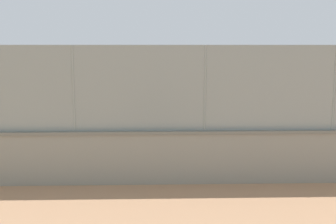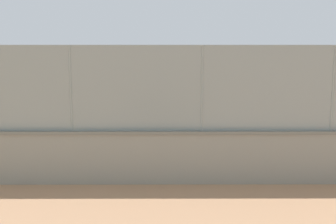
{
  "view_description": "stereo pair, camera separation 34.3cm",
  "coord_description": "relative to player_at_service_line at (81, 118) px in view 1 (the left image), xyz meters",
  "views": [
    {
      "loc": [
        1.52,
        21.19,
        3.39
      ],
      "look_at": [
        0.73,
        8.09,
        1.34
      ],
      "focal_mm": 44.75,
      "sensor_mm": 36.0,
      "label": 1
    },
    {
      "loc": [
        1.18,
        21.21,
        3.39
      ],
      "look_at": [
        0.73,
        8.09,
        1.34
      ],
      "focal_mm": 44.75,
      "sensor_mm": 36.0,
      "label": 2
    }
  ],
  "objects": [
    {
      "name": "player_foreground_swinging",
      "position": [
        -6.55,
        -0.22,
        -0.1
      ],
      "size": [
        0.66,
        0.95,
        1.55
      ],
      "color": "black",
      "rests_on": "ground_plane"
    },
    {
      "name": "fence_panel_on_wall",
      "position": [
        -2.01,
        4.0,
        1.37
      ],
      "size": [
        28.8,
        0.94,
        2.09
      ],
      "color": "gray",
      "rests_on": "perimeter_wall"
    },
    {
      "name": "perimeter_wall",
      "position": [
        -2.01,
        4.0,
        -0.33
      ],
      "size": [
        29.33,
        1.25,
        1.34
      ],
      "color": "gray",
      "rests_on": "ground_plane"
    },
    {
      "name": "sports_ball",
      "position": [
        0.21,
        1.85,
        0.39
      ],
      "size": [
        0.21,
        0.21,
        0.21
      ],
      "primitive_type": "sphere",
      "color": "white"
    },
    {
      "name": "player_at_service_line",
      "position": [
        0.0,
        0.0,
        0.0
      ],
      "size": [
        1.23,
        0.73,
        1.7
      ],
      "color": "#B2B2B2",
      "rests_on": "ground_plane"
    },
    {
      "name": "ground_plane",
      "position": [
        -3.62,
        -7.04,
        -1.01
      ],
      "size": [
        260.0,
        260.0,
        0.0
      ],
      "primitive_type": "plane",
      "color": "tan"
    }
  ]
}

